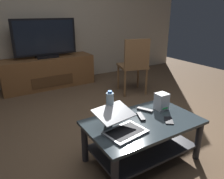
% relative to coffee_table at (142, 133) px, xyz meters
% --- Properties ---
extents(ground_plane, '(7.68, 7.68, 0.00)m').
position_rel_coffee_table_xyz_m(ground_plane, '(-0.04, 0.33, -0.29)').
color(ground_plane, brown).
extents(back_wall, '(6.40, 0.12, 2.80)m').
position_rel_coffee_table_xyz_m(back_wall, '(-0.04, 2.91, 1.11)').
color(back_wall, '#B2A38C').
rests_on(back_wall, ground).
extents(coffee_table, '(1.03, 0.62, 0.41)m').
position_rel_coffee_table_xyz_m(coffee_table, '(0.00, 0.00, 0.00)').
color(coffee_table, '#2D383D').
rests_on(coffee_table, ground).
extents(media_cabinet, '(1.65, 0.49, 0.55)m').
position_rel_coffee_table_xyz_m(media_cabinet, '(-0.13, 2.59, -0.01)').
color(media_cabinet, brown).
rests_on(media_cabinet, ground).
extents(television, '(1.10, 0.20, 0.68)m').
position_rel_coffee_table_xyz_m(television, '(-0.13, 2.57, 0.60)').
color(television, black).
rests_on(television, media_cabinet).
extents(dining_chair, '(0.55, 0.55, 0.94)m').
position_rel_coffee_table_xyz_m(dining_chair, '(1.00, 1.46, 0.25)').
color(dining_chair, brown).
rests_on(dining_chair, ground).
extents(laptop, '(0.37, 0.42, 0.16)m').
position_rel_coffee_table_xyz_m(laptop, '(-0.26, -0.03, 0.19)').
color(laptop, gray).
rests_on(laptop, coffee_table).
extents(router_box, '(0.12, 0.11, 0.17)m').
position_rel_coffee_table_xyz_m(router_box, '(0.31, 0.10, 0.21)').
color(router_box, silver).
rests_on(router_box, coffee_table).
extents(water_bottle_near, '(0.07, 0.07, 0.28)m').
position_rel_coffee_table_xyz_m(water_bottle_near, '(-0.24, 0.17, 0.26)').
color(water_bottle_near, silver).
rests_on(water_bottle_near, coffee_table).
extents(cell_phone, '(0.14, 0.15, 0.01)m').
position_rel_coffee_table_xyz_m(cell_phone, '(0.20, -0.12, 0.13)').
color(cell_phone, black).
rests_on(cell_phone, coffee_table).
extents(tv_remote, '(0.11, 0.16, 0.02)m').
position_rel_coffee_table_xyz_m(tv_remote, '(0.15, 0.16, 0.14)').
color(tv_remote, '#2D2D30').
rests_on(tv_remote, coffee_table).
extents(soundbar_remote, '(0.10, 0.16, 0.02)m').
position_rel_coffee_table_xyz_m(soundbar_remote, '(0.02, 0.06, 0.14)').
color(soundbar_remote, black).
rests_on(soundbar_remote, coffee_table).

